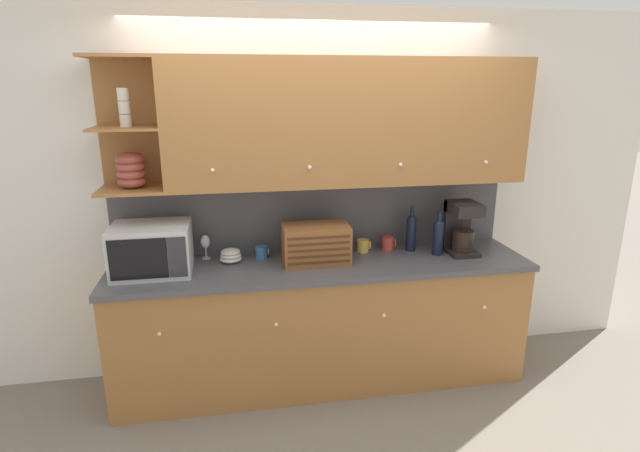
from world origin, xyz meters
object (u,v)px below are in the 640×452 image
Objects in this scene: mug_patterned_third at (388,243)px; coffee_maker at (461,227)px; bowl_stack_on_counter at (231,256)px; bread_box at (316,244)px; mug_blue_second at (363,246)px; wine_glass at (205,243)px; mug at (262,252)px; second_wine_bottle at (438,235)px; microwave at (152,249)px; wine_bottle at (411,231)px.

coffee_maker reaches higher than mug_patterned_third.
bread_box is at bearing -11.45° from bowl_stack_on_counter.
bowl_stack_on_counter reaches higher than mug_blue_second.
mug is at bearing -9.72° from wine_glass.
second_wine_bottle is (0.32, -0.16, 0.09)m from mug_patterned_third.
mug_patterned_third reaches higher than mug.
mug is at bearing -179.19° from mug_patterned_third.
bowl_stack_on_counter is at bearing -31.14° from wine_glass.
second_wine_bottle is (1.96, 0.01, -0.02)m from microwave.
mug is at bearing 178.96° from wine_bottle.
coffee_maker is at bearing 1.30° from bread_box.
mug_blue_second is 0.31× the size of second_wine_bottle.
mug_blue_second is at bearing -2.94° from wine_glass.
wine_bottle is at bearing 10.37° from bread_box.
wine_glass reaches higher than bowl_stack_on_counter.
mug_blue_second is at bearing 6.44° from microwave.
mug_blue_second is (0.96, 0.05, 0.00)m from bowl_stack_on_counter.
microwave is 1.47× the size of wine_bottle.
second_wine_bottle is at bearing -38.52° from wine_bottle.
mug_patterned_third is at bearing 153.58° from second_wine_bottle.
wine_glass is 0.21m from bowl_stack_on_counter.
bowl_stack_on_counter is at bearing -177.49° from mug_patterned_third.
bread_box is 0.42m from mug_blue_second.
bowl_stack_on_counter is 0.47× the size of second_wine_bottle.
mug_patterned_third is at bearing 0.81° from mug.
coffee_maker is (1.07, 0.02, 0.06)m from bread_box.
mug_patterned_third is (1.64, 0.17, -0.11)m from microwave.
mug_blue_second is at bearing 175.40° from wine_bottle.
microwave is at bearing -174.15° from mug_patterned_third.
bowl_stack_on_counter is at bearing -170.25° from mug.
microwave reaches higher than mug_blue_second.
second_wine_bottle reaches higher than mug.
bowl_stack_on_counter is 1.15m from mug_patterned_third.
mug_blue_second is (0.38, 0.16, -0.09)m from bread_box.
mug_patterned_third is at bearing -2.31° from wine_glass.
bowl_stack_on_counter is 1.51× the size of mug_blue_second.
coffee_maker is at bearing -6.17° from wine_glass.
mug_patterned_third is (0.57, 0.17, -0.08)m from bread_box.
second_wine_bottle is at bearing -16.75° from mug_blue_second.
microwave is at bearing -145.72° from wine_glass.
mug is 0.26× the size of coffee_maker.
coffee_maker reaches higher than wine_bottle.
bread_box reaches higher than wine_glass.
mug is 0.93m from mug_patterned_third.
wine_glass is at bearing 176.67° from wine_bottle.
bowl_stack_on_counter is at bearing 168.55° from bread_box.
second_wine_bottle is at bearing 0.30° from microwave.
wine_bottle is at bearing 4.29° from microwave.
coffee_maker is (0.18, 0.02, 0.05)m from second_wine_bottle.
coffee_maker reaches higher than second_wine_bottle.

